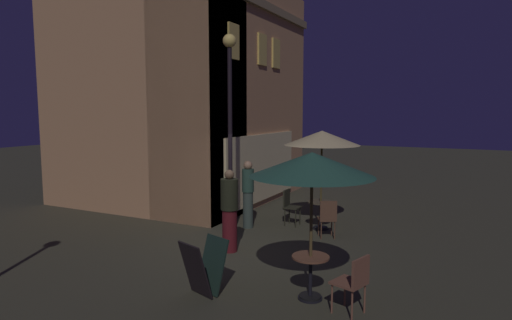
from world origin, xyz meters
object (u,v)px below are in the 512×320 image
patio_umbrella_0 (312,165)px  cafe_chair_0 (354,279)px  cafe_chair_1 (328,216)px  menu_sandwich_board (204,267)px  cafe_table_1 (321,210)px  cafe_table_0 (310,271)px  patio_umbrella_1 (322,139)px  patron_standing_1 (230,211)px  patron_standing_0 (248,194)px  street_lamp_near_corner (230,103)px  cafe_chair_2 (290,204)px

patio_umbrella_0 → cafe_chair_0: size_ratio=2.64×
patio_umbrella_0 → cafe_chair_1: patio_umbrella_0 is taller
menu_sandwich_board → cafe_table_1: bearing=13.5°
menu_sandwich_board → cafe_table_0: size_ratio=1.27×
patio_umbrella_0 → patio_umbrella_1: (4.10, 1.16, 0.15)m
cafe_chair_1 → patio_umbrella_0: bearing=163.5°
cafe_chair_0 → patron_standing_1: patron_standing_1 is taller
patron_standing_0 → patio_umbrella_1: bearing=156.5°
patio_umbrella_1 → cafe_table_1: bearing=0.0°
cafe_table_1 → patron_standing_1: size_ratio=0.41×
street_lamp_near_corner → patron_standing_1: 2.56m
street_lamp_near_corner → cafe_table_1: street_lamp_near_corner is taller
menu_sandwich_board → cafe_table_0: bearing=-49.9°
cafe_table_0 → cafe_chair_2: bearing=26.3°
patio_umbrella_1 → cafe_chair_1: (-0.73, -0.41, -1.79)m
cafe_chair_0 → patron_standing_1: size_ratio=0.51×
cafe_chair_1 → cafe_chair_2: bearing=30.7°
street_lamp_near_corner → menu_sandwich_board: (-3.07, -1.25, -2.75)m
menu_sandwich_board → street_lamp_near_corner: bearing=41.3°
menu_sandwich_board → cafe_table_1: menu_sandwich_board is taller
patio_umbrella_1 → cafe_chair_1: patio_umbrella_1 is taller
street_lamp_near_corner → patron_standing_0: 2.50m
street_lamp_near_corner → cafe_chair_2: (1.66, -0.85, -2.64)m
cafe_table_0 → patron_standing_1: bearing=57.5°
patio_umbrella_0 → patron_standing_0: (3.39, 2.90, -1.29)m
menu_sandwich_board → patio_umbrella_0: 2.45m
cafe_chair_0 → patron_standing_1: 3.61m
menu_sandwich_board → cafe_table_1: (4.72, -0.47, 0.04)m
cafe_table_0 → patio_umbrella_0: size_ratio=0.30×
patio_umbrella_0 → cafe_table_0: bearing=0.0°
street_lamp_near_corner → patron_standing_1: street_lamp_near_corner is taller
patio_umbrella_0 → cafe_chair_0: bearing=-108.1°
menu_sandwich_board → cafe_chair_2: size_ratio=0.96×
menu_sandwich_board → patron_standing_1: 2.29m
cafe_chair_0 → patron_standing_0: (3.64, 3.67, 0.35)m
street_lamp_near_corner → cafe_chair_1: street_lamp_near_corner is taller
cafe_chair_1 → cafe_table_1: bearing=-0.0°
street_lamp_near_corner → patio_umbrella_1: street_lamp_near_corner is taller
cafe_chair_2 → street_lamp_near_corner: bearing=-116.7°
cafe_chair_0 → patron_standing_0: 5.19m
patron_standing_0 → cafe_chair_2: bearing=173.6°
cafe_table_0 → cafe_chair_1: (3.36, 0.75, 0.08)m
cafe_chair_1 → patron_standing_1: bearing=109.9°
patron_standing_0 → cafe_chair_1: bearing=133.7°
street_lamp_near_corner → patio_umbrella_1: bearing=-46.1°
patron_standing_0 → patron_standing_1: (-1.89, -0.53, -0.01)m
cafe_chair_1 → patron_standing_0: bearing=60.1°
cafe_table_0 → cafe_chair_1: size_ratio=0.77×
menu_sandwich_board → patio_umbrella_1: size_ratio=0.36×
patio_umbrella_1 → cafe_chair_2: 1.96m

